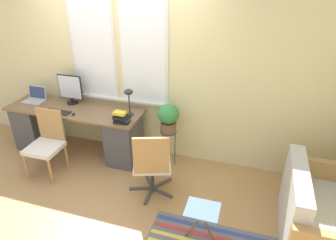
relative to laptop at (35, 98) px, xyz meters
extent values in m
plane|color=tan|center=(1.39, -0.38, -0.78)|extent=(14.00, 14.00, 0.00)
cube|color=beige|center=(1.39, 0.31, 0.57)|extent=(9.00, 0.06, 2.70)
cube|color=silver|center=(0.96, 0.27, 0.81)|extent=(0.70, 0.02, 1.56)
cube|color=white|center=(0.96, 0.26, 0.81)|extent=(0.63, 0.01, 1.49)
cube|color=silver|center=(1.73, 0.27, 0.81)|extent=(0.70, 0.02, 1.56)
cube|color=white|center=(1.73, 0.26, 0.81)|extent=(0.63, 0.01, 1.49)
cube|color=silver|center=(1.34, 0.28, 0.05)|extent=(1.52, 0.11, 0.04)
cube|color=brown|center=(0.73, -0.07, -0.06)|extent=(2.05, 0.61, 0.03)
cube|color=#4C4C51|center=(-0.06, -0.07, -0.43)|extent=(0.40, 0.53, 0.70)
cube|color=#4C4C51|center=(1.51, -0.07, -0.43)|extent=(0.40, 0.53, 0.70)
cube|color=#B7B7BC|center=(0.00, -0.04, -0.04)|extent=(0.31, 0.20, 0.02)
cube|color=#B7B7BC|center=(0.00, 0.08, 0.07)|extent=(0.31, 0.04, 0.20)
cube|color=navy|center=(0.00, 0.07, 0.07)|extent=(0.28, 0.04, 0.17)
cylinder|color=black|center=(0.60, 0.10, -0.04)|extent=(0.16, 0.16, 0.02)
cylinder|color=black|center=(0.60, 0.10, 0.01)|extent=(0.04, 0.04, 0.08)
cube|color=black|center=(0.60, 0.10, 0.22)|extent=(0.39, 0.02, 0.37)
cube|color=silver|center=(0.60, 0.09, 0.22)|extent=(0.36, 0.01, 0.34)
cube|color=black|center=(0.57, -0.24, -0.04)|extent=(0.40, 0.12, 0.02)
ellipsoid|color=black|center=(0.84, -0.26, -0.03)|extent=(0.04, 0.07, 0.03)
cylinder|color=#2D2D33|center=(1.60, -0.01, -0.04)|extent=(0.11, 0.11, 0.01)
cylinder|color=#2D2D33|center=(1.60, -0.01, 0.12)|extent=(0.02, 0.02, 0.31)
ellipsoid|color=#2D2D33|center=(1.60, -0.01, 0.30)|extent=(0.12, 0.12, 0.08)
cube|color=black|center=(1.58, -0.23, -0.03)|extent=(0.22, 0.20, 0.04)
cube|color=green|center=(1.58, -0.24, 0.00)|extent=(0.22, 0.13, 0.02)
cube|color=black|center=(1.59, -0.24, 0.03)|extent=(0.22, 0.18, 0.03)
cube|color=black|center=(1.56, -0.24, 0.06)|extent=(0.17, 0.11, 0.03)
cube|color=yellow|center=(1.57, -0.25, 0.09)|extent=(0.17, 0.11, 0.04)
cylinder|color=#B2844C|center=(0.43, -0.88, -0.58)|extent=(0.04, 0.04, 0.41)
cylinder|color=#B2844C|center=(0.80, -0.88, -0.58)|extent=(0.04, 0.04, 0.41)
cylinder|color=#B2844C|center=(0.42, -0.51, -0.58)|extent=(0.04, 0.04, 0.41)
cylinder|color=#B2844C|center=(0.80, -0.50, -0.58)|extent=(0.04, 0.04, 0.41)
cube|color=silver|center=(0.61, -0.69, -0.37)|extent=(0.44, 0.42, 0.06)
cube|color=#B2844C|center=(0.61, -0.47, -0.11)|extent=(0.39, 0.04, 0.46)
cube|color=#47474C|center=(1.99, -0.64, -0.77)|extent=(0.30, 0.14, 0.03)
cube|color=#47474C|center=(2.13, -0.74, -0.77)|extent=(0.04, 0.31, 0.03)
cube|color=#47474C|center=(2.28, -0.63, -0.77)|extent=(0.30, 0.12, 0.03)
cube|color=#47474C|center=(2.22, -0.46, -0.77)|extent=(0.20, 0.27, 0.03)
cube|color=#47474C|center=(2.04, -0.47, -0.77)|extent=(0.21, 0.27, 0.03)
cylinder|color=#333338|center=(2.13, -0.59, -0.57)|extent=(0.04, 0.04, 0.36)
cube|color=silver|center=(2.13, -0.59, -0.37)|extent=(0.57, 0.56, 0.06)
cube|color=#B2844C|center=(2.21, -0.81, -0.10)|extent=(0.41, 0.17, 0.48)
cube|color=beige|center=(4.07, -0.83, -0.57)|extent=(0.75, 1.03, 0.42)
cube|color=beige|center=(3.78, -0.83, -0.16)|extent=(0.16, 1.03, 0.41)
cube|color=#A87F4C|center=(4.07, -0.27, -0.46)|extent=(0.75, 0.09, 0.65)
cylinder|color=#333338|center=(2.15, 0.03, -0.24)|extent=(0.23, 0.23, 0.02)
cylinder|color=#333338|center=(2.25, 0.03, -0.52)|extent=(0.01, 0.01, 0.53)
cylinder|color=#333338|center=(2.11, 0.11, -0.52)|extent=(0.01, 0.01, 0.53)
cylinder|color=#333338|center=(2.11, -0.06, -0.52)|extent=(0.01, 0.01, 0.53)
cylinder|color=brown|center=(2.15, 0.03, -0.16)|extent=(0.22, 0.22, 0.14)
ellipsoid|color=#388442|center=(2.15, 0.03, 0.03)|extent=(0.30, 0.30, 0.27)
cube|color=#C63838|center=(3.11, -1.13, -0.78)|extent=(1.51, 0.05, 0.00)
cube|color=#334C99|center=(3.11, -1.02, -0.78)|extent=(1.51, 0.05, 0.00)
cube|color=slate|center=(2.89, -1.20, -0.36)|extent=(0.34, 0.29, 0.02)
cylinder|color=#4C3D2D|center=(2.83, -1.20, -0.58)|extent=(0.22, 0.02, 0.42)
cylinder|color=#4C3D2D|center=(2.95, -1.20, -0.58)|extent=(0.22, 0.02, 0.42)
camera|label=1|loc=(3.23, -3.45, 1.84)|focal=32.00mm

